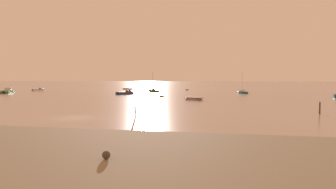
% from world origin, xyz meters
% --- Properties ---
extents(ground_plane, '(800.00, 800.00, 0.00)m').
position_xyz_m(ground_plane, '(0.00, 0.00, 0.00)').
color(ground_plane, gray).
extents(tidal_rock_near, '(0.43, 0.43, 0.43)m').
position_xyz_m(tidal_rock_near, '(10.12, -15.09, 0.38)').
color(tidal_rock_near, '#493A28').
rests_on(tidal_rock_near, mudflat_shore).
extents(rowboat_moored_0, '(4.94, 2.99, 0.74)m').
position_xyz_m(rowboat_moored_0, '(-20.88, 79.41, 0.20)').
color(rowboat_moored_0, orange).
rests_on(rowboat_moored_0, ground).
extents(sailboat_moored_0, '(3.97, 6.21, 6.67)m').
position_xyz_m(sailboat_moored_0, '(21.56, 57.38, 0.29)').
color(sailboat_moored_0, '#197084').
rests_on(sailboat_moored_0, ground).
extents(rowboat_moored_1, '(1.87, 3.10, 0.46)m').
position_xyz_m(rowboat_moored_1, '(2.81, 76.91, 0.13)').
color(rowboat_moored_1, white).
rests_on(rowboat_moored_1, ground).
extents(rowboat_moored_2, '(4.49, 3.49, 0.68)m').
position_xyz_m(rowboat_moored_2, '(10.15, 29.32, 0.19)').
color(rowboat_moored_2, gray).
rests_on(rowboat_moored_2, ground).
extents(motorboat_moored_1, '(3.44, 4.87, 1.59)m').
position_xyz_m(motorboat_moored_1, '(-47.26, 62.41, 0.22)').
color(motorboat_moored_1, white).
rests_on(motorboat_moored_1, ground).
extents(sailboat_moored_1, '(5.63, 5.37, 6.66)m').
position_xyz_m(sailboat_moored_1, '(-6.01, 61.34, 0.29)').
color(sailboat_moored_1, '#23602D').
rests_on(sailboat_moored_1, ground).
extents(rowboat_moored_4, '(2.10, 3.39, 0.51)m').
position_xyz_m(rowboat_moored_4, '(1.59, 38.11, 0.14)').
color(rowboat_moored_4, gold).
rests_on(rowboat_moored_4, ground).
extents(motorboat_moored_2, '(4.64, 5.52, 1.86)m').
position_xyz_m(motorboat_moored_2, '(-9.95, 46.81, 0.26)').
color(motorboat_moored_2, navy).
rests_on(motorboat_moored_2, ground).
extents(motorboat_moored_3, '(4.40, 6.68, 2.41)m').
position_xyz_m(motorboat_moored_3, '(-45.99, 45.47, 0.36)').
color(motorboat_moored_3, '#23602D').
rests_on(motorboat_moored_3, ground).
extents(channel_buoy, '(0.90, 0.90, 2.30)m').
position_xyz_m(channel_buoy, '(-13.92, 80.16, 0.46)').
color(channel_buoy, red).
rests_on(channel_buoy, ground).
extents(mooring_post_near, '(0.22, 0.22, 1.69)m').
position_xyz_m(mooring_post_near, '(27.48, 8.63, 0.73)').
color(mooring_post_near, '#513323').
rests_on(mooring_post_near, ground).
extents(mooring_post_left, '(0.22, 0.22, 1.44)m').
position_xyz_m(mooring_post_left, '(6.80, 0.56, 0.62)').
color(mooring_post_left, '#473323').
rests_on(mooring_post_left, ground).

